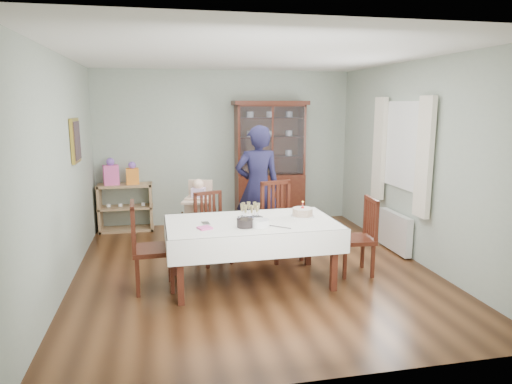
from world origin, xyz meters
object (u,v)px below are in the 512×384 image
object	(u,v)px
chair_far_left	(214,242)
gift_bag_pink	(111,173)
high_chair	(199,223)
birthday_cake	(303,213)
dining_table	(251,252)
china_cabinet	(270,161)
chair_end_right	(356,251)
woman	(258,187)
gift_bag_orange	(132,174)
champagne_tray	(250,214)
sideboard	(126,207)
chair_end_left	(152,264)
chair_far_right	(282,236)

from	to	relation	value
chair_far_left	gift_bag_pink	size ratio (longest dim) A/B	2.11
high_chair	birthday_cake	world-z (taller)	high_chair
dining_table	china_cabinet	xyz separation A→B (m)	(0.86, 2.69, 0.74)
china_cabinet	chair_far_left	distance (m)	2.38
chair_end_right	woman	bearing A→B (deg)	-139.53
chair_end_right	woman	distance (m)	1.78
chair_end_right	high_chair	distance (m)	2.29
high_chair	gift_bag_pink	xyz separation A→B (m)	(-1.34, 1.32, 0.58)
dining_table	gift_bag_orange	bearing A→B (deg)	119.13
champagne_tray	birthday_cake	bearing A→B (deg)	-0.39
sideboard	chair_end_right	size ratio (longest dim) A/B	0.93
high_chair	sideboard	bearing A→B (deg)	148.18
gift_bag_pink	gift_bag_orange	world-z (taller)	gift_bag_pink
birthday_cake	gift_bag_pink	world-z (taller)	gift_bag_pink
gift_bag_pink	chair_end_left	bearing A→B (deg)	-75.60
sideboard	chair_far_right	distance (m)	2.94
chair_far_right	woman	bearing A→B (deg)	96.88
chair_end_left	chair_end_right	bearing A→B (deg)	-92.79
chair_far_right	chair_end_right	size ratio (longest dim) A/B	1.09
chair_far_right	gift_bag_orange	bearing A→B (deg)	124.13
dining_table	woman	size ratio (longest dim) A/B	1.11
chair_far_left	chair_end_left	bearing A→B (deg)	-152.68
chair_far_right	birthday_cake	world-z (taller)	chair_far_right
china_cabinet	chair_end_right	size ratio (longest dim) A/B	2.24
sideboard	woman	size ratio (longest dim) A/B	0.49
woman	china_cabinet	bearing A→B (deg)	-110.75
woman	birthday_cake	bearing A→B (deg)	102.75
chair_far_right	chair_end_right	distance (m)	1.08
china_cabinet	chair_far_left	bearing A→B (deg)	-123.22
high_chair	chair_end_right	bearing A→B (deg)	-17.52
dining_table	gift_bag_pink	world-z (taller)	gift_bag_pink
woman	high_chair	distance (m)	1.01
china_cabinet	chair_far_right	size ratio (longest dim) A/B	2.05
sideboard	chair_far_left	size ratio (longest dim) A/B	0.95
chair_end_left	high_chair	world-z (taller)	high_chair
china_cabinet	chair_end_left	size ratio (longest dim) A/B	2.10
china_cabinet	chair_end_right	bearing A→B (deg)	-79.52
dining_table	woman	distance (m)	1.52
gift_bag_pink	sideboard	bearing A→B (deg)	5.57
chair_far_left	birthday_cake	distance (m)	1.36
china_cabinet	gift_bag_pink	world-z (taller)	china_cabinet
high_chair	birthday_cake	distance (m)	1.77
woman	gift_bag_orange	bearing A→B (deg)	-35.17
chair_end_left	chair_end_right	xyz separation A→B (m)	(2.51, 0.00, -0.02)
chair_end_right	gift_bag_pink	bearing A→B (deg)	-125.49
dining_table	gift_bag_orange	world-z (taller)	gift_bag_orange
woman	high_chair	bearing A→B (deg)	0.73
gift_bag_orange	woman	bearing A→B (deg)	-35.09
birthday_cake	gift_bag_pink	bearing A→B (deg)	133.94
chair_end_left	gift_bag_pink	world-z (taller)	gift_bag_pink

